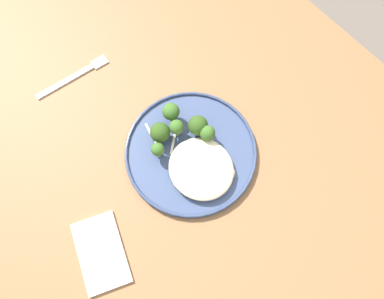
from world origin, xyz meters
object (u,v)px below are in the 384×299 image
(folded_napkin, at_px, (101,253))
(seared_scallop_center_golden, at_px, (179,182))
(seared_scallop_left_edge, at_px, (227,173))
(broccoli_floret_center_pile, at_px, (160,133))
(seared_scallop_tilted_round, at_px, (201,169))
(broccoli_floret_left_leaning, at_px, (171,112))
(seared_scallop_rear_pale, at_px, (207,141))
(dinner_fork, at_px, (75,76))
(broccoli_floret_right_tilted, at_px, (177,127))
(broccoli_floret_rear_charred, at_px, (207,133))
(broccoli_floret_split_head, at_px, (158,150))
(dinner_plate, at_px, (192,151))
(seared_scallop_large_seared, at_px, (203,179))
(broccoli_floret_front_edge, at_px, (198,126))

(folded_napkin, bearing_deg, seared_scallop_center_golden, -88.84)
(seared_scallop_left_edge, distance_m, broccoli_floret_center_pile, 0.17)
(seared_scallop_tilted_round, bearing_deg, broccoli_floret_left_leaning, -13.22)
(seared_scallop_tilted_round, xyz_separation_m, seared_scallop_rear_pale, (0.04, -0.05, -0.00))
(seared_scallop_tilted_round, distance_m, broccoli_floret_center_pile, 0.12)
(seared_scallop_tilted_round, distance_m, dinner_fork, 0.38)
(seared_scallop_center_golden, bearing_deg, dinner_fork, 2.55)
(seared_scallop_tilted_round, height_order, seared_scallop_left_edge, seared_scallop_tilted_round)
(seared_scallop_tilted_round, bearing_deg, broccoli_floret_right_tilted, -9.87)
(broccoli_floret_rear_charred, xyz_separation_m, broccoli_floret_split_head, (0.04, 0.10, -0.00))
(dinner_plate, relative_size, broccoli_floret_center_pile, 5.42)
(seared_scallop_center_golden, xyz_separation_m, seared_scallop_large_seared, (-0.03, -0.04, -0.00))
(seared_scallop_center_golden, bearing_deg, seared_scallop_tilted_round, -99.99)
(seared_scallop_center_golden, distance_m, broccoli_floret_center_pile, 0.11)
(broccoli_floret_center_pile, xyz_separation_m, broccoli_floret_right_tilted, (-0.02, -0.03, 0.00))
(seared_scallop_large_seared, relative_size, folded_napkin, 0.20)
(seared_scallop_left_edge, bearing_deg, dinner_plate, 13.00)
(dinner_plate, bearing_deg, broccoli_floret_left_leaning, -10.88)
(seared_scallop_tilted_round, relative_size, broccoli_floret_center_pile, 0.46)
(broccoli_floret_front_edge, relative_size, folded_napkin, 0.37)
(broccoli_floret_split_head, distance_m, folded_napkin, 0.24)
(seared_scallop_large_seared, bearing_deg, broccoli_floret_front_edge, -36.08)
(seared_scallop_center_golden, xyz_separation_m, seared_scallop_left_edge, (-0.05, -0.09, -0.00))
(seared_scallop_large_seared, height_order, broccoli_floret_split_head, broccoli_floret_split_head)
(seared_scallop_rear_pale, height_order, broccoli_floret_front_edge, broccoli_floret_front_edge)
(folded_napkin, bearing_deg, broccoli_floret_left_leaning, -66.35)
(broccoli_floret_front_edge, xyz_separation_m, dinner_fork, (0.30, 0.12, -0.04))
(broccoli_floret_left_leaning, xyz_separation_m, broccoli_floret_right_tilted, (-0.04, 0.01, 0.00))
(seared_scallop_center_golden, distance_m, seared_scallop_left_edge, 0.10)
(seared_scallop_center_golden, relative_size, dinner_fork, 0.14)
(seared_scallop_large_seared, height_order, folded_napkin, seared_scallop_large_seared)
(broccoli_floret_center_pile, height_order, broccoli_floret_rear_charred, same)
(broccoli_floret_front_edge, distance_m, broccoli_floret_right_tilted, 0.05)
(dinner_plate, distance_m, broccoli_floret_front_edge, 0.06)
(seared_scallop_center_golden, height_order, seared_scallop_rear_pale, same)
(seared_scallop_center_golden, height_order, broccoli_floret_rear_charred, broccoli_floret_rear_charred)
(seared_scallop_center_golden, bearing_deg, broccoli_floret_split_head, -6.04)
(broccoli_floret_front_edge, height_order, broccoli_floret_rear_charred, broccoli_floret_front_edge)
(broccoli_floret_left_leaning, xyz_separation_m, folded_napkin, (-0.13, 0.30, -0.04))
(dinner_plate, relative_size, folded_napkin, 1.93)
(dinner_fork, bearing_deg, broccoli_floret_left_leaning, -156.81)
(seared_scallop_tilted_round, relative_size, broccoli_floret_front_edge, 0.44)
(seared_scallop_tilted_round, height_order, broccoli_floret_right_tilted, broccoli_floret_right_tilted)
(broccoli_floret_left_leaning, relative_size, broccoli_floret_split_head, 1.13)
(dinner_plate, bearing_deg, broccoli_floret_center_pile, 24.34)
(broccoli_floret_front_edge, relative_size, broccoli_floret_rear_charred, 1.05)
(seared_scallop_left_edge, xyz_separation_m, broccoli_floret_front_edge, (0.12, -0.02, 0.02))
(seared_scallop_left_edge, bearing_deg, folded_napkin, 81.07)
(broccoli_floret_right_tilted, xyz_separation_m, broccoli_floret_split_head, (-0.01, 0.06, -0.00))
(seared_scallop_center_golden, height_order, broccoli_floret_right_tilted, broccoli_floret_right_tilted)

